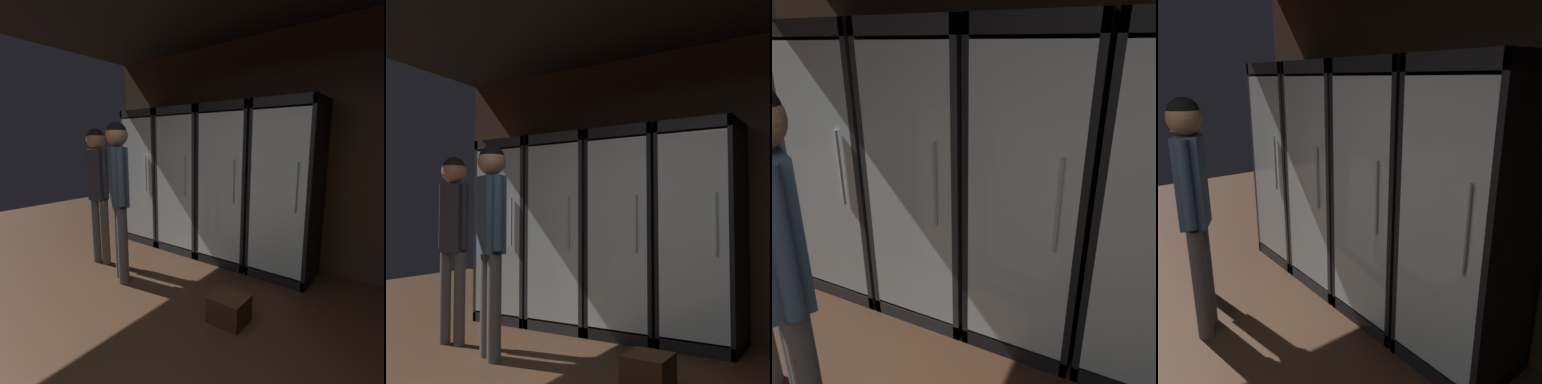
% 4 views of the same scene
% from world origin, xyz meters
% --- Properties ---
extents(wall_back, '(6.00, 0.06, 2.80)m').
position_xyz_m(wall_back, '(0.00, 3.03, 1.40)').
color(wall_back, '#382619').
rests_on(wall_back, ground).
extents(cooler_far_left, '(0.67, 0.62, 1.97)m').
position_xyz_m(cooler_far_left, '(-2.08, 2.72, 0.97)').
color(cooler_far_left, '#2B2B30').
rests_on(cooler_far_left, ground).
extents(cooler_left, '(0.67, 0.62, 1.97)m').
position_xyz_m(cooler_left, '(-1.38, 2.72, 0.97)').
color(cooler_left, '#2B2B30').
rests_on(cooler_left, ground).
extents(cooler_center, '(0.67, 0.62, 1.97)m').
position_xyz_m(cooler_center, '(-0.68, 2.73, 0.96)').
color(cooler_center, black).
rests_on(cooler_center, ground).
extents(cooler_right, '(0.67, 0.62, 1.97)m').
position_xyz_m(cooler_right, '(0.02, 2.72, 0.96)').
color(cooler_right, black).
rests_on(cooler_right, ground).
extents(shopper_near, '(0.30, 0.22, 1.68)m').
position_xyz_m(shopper_near, '(-1.93, 1.61, 1.07)').
color(shopper_near, '#4C4C4C').
rests_on(shopper_near, ground).
extents(shopper_far, '(0.33, 0.26, 1.72)m').
position_xyz_m(shopper_far, '(-1.36, 1.47, 1.08)').
color(shopper_far, '#4C4C4C').
rests_on(shopper_far, ground).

